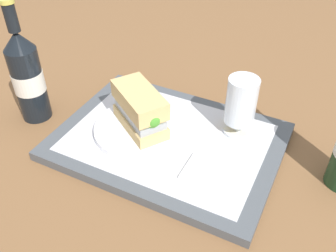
{
  "coord_description": "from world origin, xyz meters",
  "views": [
    {
      "loc": [
        0.26,
        -0.51,
        0.51
      ],
      "look_at": [
        0.0,
        0.0,
        0.05
      ],
      "focal_mm": 40.03,
      "sensor_mm": 36.0,
      "label": 1
    }
  ],
  "objects_px": {
    "plate": "(141,129)",
    "sandwich": "(141,110)",
    "second_bottle": "(27,75)",
    "beer_glass": "(241,105)"
  },
  "relations": [
    {
      "from": "plate",
      "to": "sandwich",
      "type": "xyz_separation_m",
      "value": [
        0.0,
        -0.0,
        0.05
      ]
    },
    {
      "from": "sandwich",
      "to": "second_bottle",
      "type": "relative_size",
      "value": 0.54
    },
    {
      "from": "plate",
      "to": "second_bottle",
      "type": "relative_size",
      "value": 0.71
    },
    {
      "from": "plate",
      "to": "second_bottle",
      "type": "bearing_deg",
      "value": -172.22
    },
    {
      "from": "plate",
      "to": "second_bottle",
      "type": "xyz_separation_m",
      "value": [
        -0.25,
        -0.03,
        0.08
      ]
    },
    {
      "from": "beer_glass",
      "to": "plate",
      "type": "bearing_deg",
      "value": -153.63
    },
    {
      "from": "plate",
      "to": "sandwich",
      "type": "height_order",
      "value": "sandwich"
    },
    {
      "from": "beer_glass",
      "to": "second_bottle",
      "type": "relative_size",
      "value": 0.47
    },
    {
      "from": "sandwich",
      "to": "beer_glass",
      "type": "relative_size",
      "value": 1.15
    },
    {
      "from": "beer_glass",
      "to": "second_bottle",
      "type": "height_order",
      "value": "second_bottle"
    }
  ]
}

